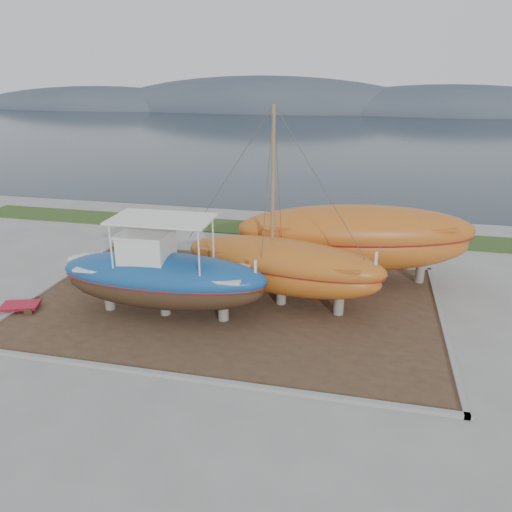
% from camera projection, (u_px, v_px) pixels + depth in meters
% --- Properties ---
extents(ground, '(140.00, 140.00, 0.00)m').
position_uv_depth(ground, '(204.00, 348.00, 19.00)').
color(ground, gray).
rests_on(ground, ground).
extents(dirt_patch, '(18.00, 12.00, 0.06)m').
position_uv_depth(dirt_patch, '(232.00, 303.00, 22.65)').
color(dirt_patch, '#422D1E').
rests_on(dirt_patch, ground).
extents(curb_frame, '(18.60, 12.60, 0.15)m').
position_uv_depth(curb_frame, '(232.00, 302.00, 22.63)').
color(curb_frame, gray).
rests_on(curb_frame, ground).
extents(grass_strip, '(44.00, 3.00, 0.08)m').
position_uv_depth(grass_strip, '(278.00, 230.00, 33.16)').
color(grass_strip, '#284219').
rests_on(grass_strip, ground).
extents(sea, '(260.00, 100.00, 0.04)m').
position_uv_depth(sea, '(338.00, 135.00, 82.99)').
color(sea, '#16232D').
rests_on(sea, ground).
extents(mountain_ridge, '(200.00, 36.00, 20.00)m').
position_uv_depth(mountain_ridge, '(353.00, 111.00, 133.26)').
color(mountain_ridge, '#333D49').
rests_on(mountain_ridge, ground).
extents(blue_caique, '(9.04, 3.01, 4.32)m').
position_uv_depth(blue_caique, '(163.00, 267.00, 20.84)').
color(blue_caique, '#164A8A').
rests_on(blue_caique, dirt_patch).
extents(white_dinghy, '(4.63, 2.30, 1.33)m').
position_uv_depth(white_dinghy, '(105.00, 270.00, 24.57)').
color(white_dinghy, silver).
rests_on(white_dinghy, dirt_patch).
extents(orange_sailboat, '(9.51, 4.33, 8.64)m').
position_uv_depth(orange_sailboat, '(283.00, 211.00, 21.09)').
color(orange_sailboat, '#A9561A').
rests_on(orange_sailboat, dirt_patch).
extents(orange_bare_hull, '(11.90, 5.54, 3.75)m').
position_uv_depth(orange_bare_hull, '(355.00, 245.00, 24.35)').
color(orange_bare_hull, '#A9561A').
rests_on(orange_bare_hull, dirt_patch).
extents(red_trailer, '(2.59, 1.86, 0.33)m').
position_uv_depth(red_trailer, '(21.00, 308.00, 21.92)').
color(red_trailer, '#AD1326').
rests_on(red_trailer, ground).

